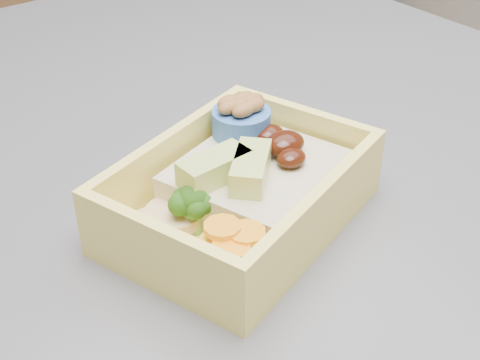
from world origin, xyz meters
TOP-DOWN VIEW (x-y plane):
  - bento_box at (0.20, -0.18)m, footprint 0.20×0.17m

SIDE VIEW (x-z plane):
  - bento_box at x=0.20m, z-range 0.91..0.97m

